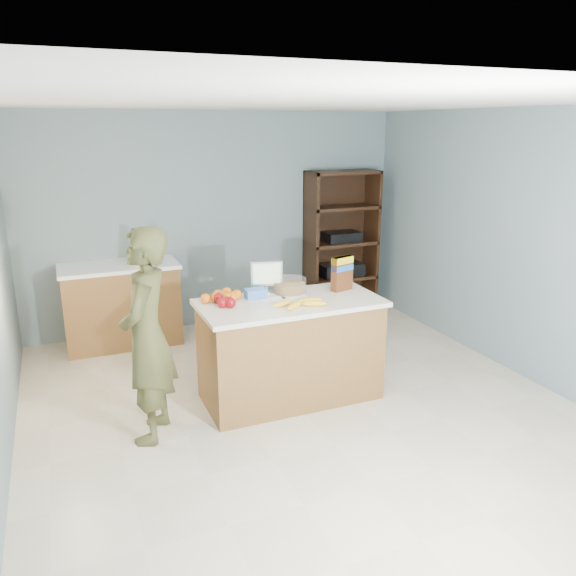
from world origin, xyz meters
name	(u,v)px	position (x,y,z in m)	size (l,w,h in m)	color
floor	(304,412)	(0.00, 0.00, 0.00)	(4.50, 5.00, 0.02)	beige
walls	(306,218)	(0.00, 0.00, 1.65)	(4.52, 5.02, 2.51)	slate
counter_peninsula	(290,354)	(0.00, 0.30, 0.42)	(1.56, 0.76, 0.90)	brown
back_cabinet	(122,304)	(-1.20, 2.20, 0.45)	(1.24, 0.62, 0.90)	brown
shelving_unit	(339,245)	(1.55, 2.35, 0.86)	(0.90, 0.40, 1.80)	black
person	(147,336)	(-1.24, 0.13, 0.82)	(0.60, 0.39, 1.65)	#424221
knife_block	(138,253)	(-1.00, 2.13, 1.02)	(0.12, 0.10, 0.31)	tan
envelopes	(284,298)	(-0.02, 0.40, 0.90)	(0.43, 0.17, 0.00)	white
bananas	(301,303)	(0.02, 0.14, 0.92)	(0.46, 0.22, 0.05)	yellow
apples	(225,301)	(-0.56, 0.37, 0.94)	(0.15, 0.25, 0.09)	maroon
oranges	(223,296)	(-0.53, 0.52, 0.94)	(0.36, 0.24, 0.08)	orange
blue_carton	(256,293)	(-0.24, 0.49, 0.94)	(0.18, 0.12, 0.08)	blue
salad_bowl	(290,286)	(0.09, 0.53, 0.96)	(0.30, 0.30, 0.13)	#267219
tv	(267,275)	(-0.09, 0.62, 1.06)	(0.28, 0.12, 0.28)	silver
cereal_box	(342,271)	(0.55, 0.42, 1.08)	(0.22, 0.13, 0.31)	#592B14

